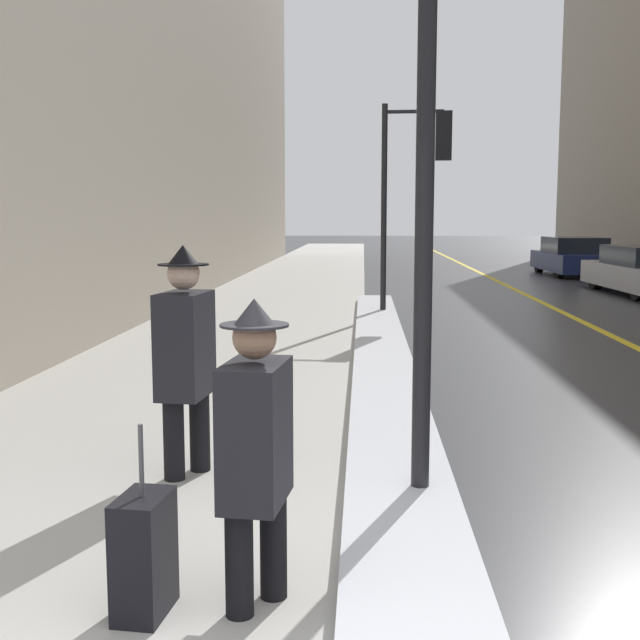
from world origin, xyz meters
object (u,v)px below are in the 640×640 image
object	(u,v)px
pedestrian_nearside	(256,443)
rolling_suitcase	(144,556)
pedestrian_in_fedora	(185,352)
parked_car_navy	(573,257)
traffic_light_near	(420,164)

from	to	relation	value
pedestrian_nearside	rolling_suitcase	world-z (taller)	pedestrian_nearside
pedestrian_in_fedora	parked_car_navy	distance (m)	22.72
parked_car_navy	rolling_suitcase	world-z (taller)	parked_car_navy
traffic_light_near	rolling_suitcase	bearing A→B (deg)	-96.33
rolling_suitcase	pedestrian_in_fedora	bearing A→B (deg)	-166.97
pedestrian_nearside	rolling_suitcase	bearing A→B (deg)	-71.51
rolling_suitcase	traffic_light_near	bearing A→B (deg)	176.07
traffic_light_near	pedestrian_in_fedora	size ratio (longest dim) A/B	2.34
traffic_light_near	parked_car_navy	xyz separation A→B (m)	(5.87, 11.50, -2.31)
traffic_light_near	rolling_suitcase	xyz separation A→B (m)	(-2.09, -11.77, -2.61)
pedestrian_in_fedora	parked_car_navy	world-z (taller)	pedestrian_in_fedora
traffic_light_near	parked_car_navy	size ratio (longest dim) A/B	0.91
parked_car_navy	traffic_light_near	bearing A→B (deg)	151.81
pedestrian_in_fedora	rolling_suitcase	size ratio (longest dim) A/B	1.81
traffic_light_near	pedestrian_nearside	xyz separation A→B (m)	(-1.56, -11.66, -2.07)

